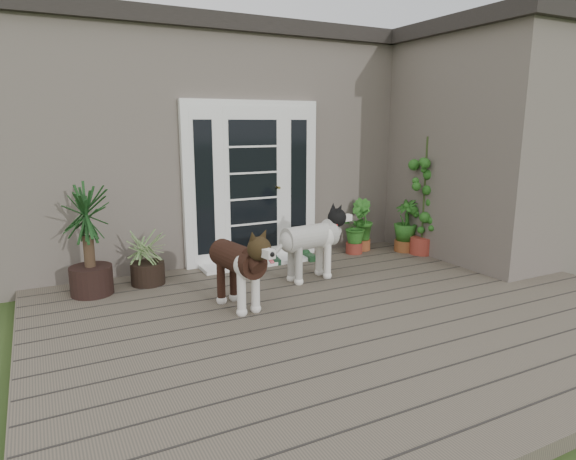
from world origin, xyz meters
name	(u,v)px	position (x,y,z in m)	size (l,w,h in m)	color
deck	(357,315)	(0.00, 0.40, 0.06)	(6.20, 4.60, 0.12)	#6B5B4C
house_main	(215,149)	(0.00, 4.65, 1.55)	(7.40, 4.00, 3.10)	#665E54
roof_main	(212,46)	(0.00, 4.65, 3.20)	(7.60, 4.20, 0.20)	#2D2826
house_wing	(485,154)	(2.90, 1.50, 1.55)	(1.60, 2.40, 3.10)	#665E54
roof_wing	(496,30)	(2.90, 1.50, 3.20)	(1.80, 2.60, 0.20)	#2D2826
door_unit	(252,183)	(-0.20, 2.60, 1.19)	(1.90, 0.14, 2.15)	white
door_step	(259,262)	(-0.20, 2.40, 0.14)	(1.60, 0.40, 0.05)	white
brindle_dog	(238,272)	(-1.05, 1.01, 0.50)	(0.39, 0.91, 0.76)	#351C13
white_dog	(310,248)	(0.07, 1.50, 0.51)	(0.40, 0.93, 0.77)	white
spider_plant	(147,255)	(-1.71, 2.22, 0.47)	(0.65, 0.65, 0.69)	#7A935A
yucca	(88,239)	(-2.34, 2.14, 0.75)	(0.87, 0.87, 1.25)	black
herb_a	(354,235)	(1.25, 2.27, 0.39)	(0.43, 0.43, 0.55)	#195A1F
herb_b	(362,232)	(1.47, 2.40, 0.39)	(0.37, 0.37, 0.55)	#185519
herb_c	(405,230)	(1.99, 2.04, 0.44)	(0.41, 0.41, 0.63)	#2B5E1B
sapling	(424,194)	(2.10, 1.80, 0.99)	(0.51, 0.51, 1.74)	#1E4F16
clog_left	(274,260)	(0.00, 2.34, 0.17)	(0.15, 0.32, 0.10)	#14331F
clog_right	(309,256)	(0.50, 2.28, 0.17)	(0.16, 0.34, 0.10)	#173A1C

